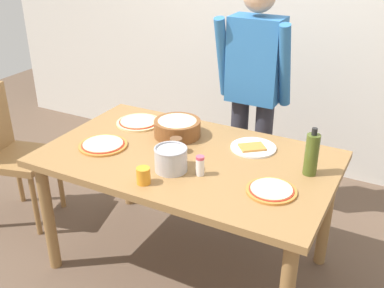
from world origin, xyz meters
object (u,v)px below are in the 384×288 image
pizza_cooked_on_tray (103,145)px  plate_with_slice (253,148)px  olive_oil_bottle (312,154)px  chair_wooden_left (10,149)px  steel_pot (171,159)px  cup_orange (143,176)px  salt_shaker (200,166)px  dining_table (188,170)px  popcorn_bowl (177,126)px  person_cook (254,88)px  pizza_raw_on_board (139,122)px  cup_small_brown (176,145)px  pizza_second_cooked (271,190)px

pizza_cooked_on_tray → plate_with_slice: bearing=25.7°
plate_with_slice → olive_oil_bottle: olive_oil_bottle is taller
chair_wooden_left → steel_pot: size_ratio=5.48×
cup_orange → salt_shaker: (0.21, 0.20, 0.01)m
dining_table → popcorn_bowl: popcorn_bowl is taller
popcorn_bowl → salt_shaker: popcorn_bowl is taller
steel_pot → salt_shaker: size_ratio=1.64×
person_cook → pizza_cooked_on_tray: size_ratio=5.79×
pizza_raw_on_board → plate_with_slice: 0.78m
pizza_raw_on_board → cup_small_brown: cup_small_brown is taller
steel_pot → cup_small_brown: bearing=112.7°
pizza_cooked_on_tray → cup_small_brown: size_ratio=3.29×
popcorn_bowl → steel_pot: bearing=-64.8°
steel_pot → chair_wooden_left: bearing=176.6°
salt_shaker → plate_with_slice: bearing=71.7°
chair_wooden_left → popcorn_bowl: chair_wooden_left is taller
olive_oil_bottle → chair_wooden_left: bearing=-173.7°
salt_shaker → person_cook: bearing=94.2°
pizza_raw_on_board → olive_oil_bottle: bearing=-6.6°
dining_table → salt_shaker: salt_shaker is taller
person_cook → chair_wooden_left: 1.70m
cup_orange → salt_shaker: 0.29m
pizza_raw_on_board → cup_orange: (0.44, -0.61, 0.03)m
olive_oil_bottle → salt_shaker: (-0.49, -0.27, -0.06)m
pizza_second_cooked → cup_orange: bearing=-159.7°
steel_pot → cup_orange: size_ratio=2.04×
person_cook → olive_oil_bottle: (0.56, -0.64, -0.07)m
popcorn_bowl → cup_orange: 0.57m
pizza_cooked_on_tray → plate_with_slice: size_ratio=1.08×
olive_oil_bottle → cup_orange: 0.85m
dining_table → olive_oil_bottle: bearing=10.0°
chair_wooden_left → popcorn_bowl: bearing=14.9°
pizza_second_cooked → plate_with_slice: (-0.24, 0.39, -0.00)m
olive_oil_bottle → steel_pot: bearing=-155.2°
dining_table → plate_with_slice: size_ratio=6.15×
chair_wooden_left → pizza_raw_on_board: 0.93m
person_cook → plate_with_slice: bearing=-68.4°
plate_with_slice → olive_oil_bottle: bearing=-20.5°
olive_oil_bottle → steel_pot: olive_oil_bottle is taller
dining_table → pizza_cooked_on_tray: bearing=-165.6°
chair_wooden_left → pizza_raw_on_board: size_ratio=3.33×
pizza_cooked_on_tray → olive_oil_bottle: bearing=11.9°
popcorn_bowl → salt_shaker: 0.49m
plate_with_slice → olive_oil_bottle: size_ratio=1.02×
popcorn_bowl → olive_oil_bottle: size_ratio=1.09×
dining_table → person_cook: person_cook is taller
pizza_second_cooked → steel_pot: steel_pot is taller
pizza_raw_on_board → steel_pot: size_ratio=1.64×
chair_wooden_left → plate_with_slice: chair_wooden_left is taller
plate_with_slice → cup_orange: size_ratio=3.06×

